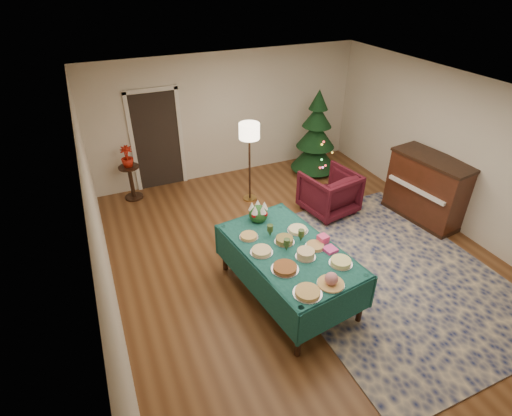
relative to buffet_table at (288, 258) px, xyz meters
name	(u,v)px	position (x,y,z in m)	size (l,w,h in m)	color
room_shell	(310,188)	(0.65, 0.61, 0.68)	(7.00, 7.00, 7.00)	#593319
doorway	(157,138)	(-0.95, 4.09, 0.43)	(1.08, 0.04, 2.16)	black
rug	(386,272)	(1.66, -0.24, -0.66)	(3.20, 4.20, 0.02)	#141F4D
buffet_table	(288,258)	(0.00, 0.00, 0.00)	(1.54, 2.30, 0.83)	black
platter_0	(308,292)	(-0.20, -0.87, 0.19)	(0.36, 0.36, 0.05)	silver
platter_1	(331,280)	(0.14, -0.84, 0.24)	(0.34, 0.34, 0.18)	silver
platter_2	(341,262)	(0.48, -0.56, 0.20)	(0.31, 0.31, 0.07)	silver
platter_3	(285,268)	(-0.25, -0.36, 0.19)	(0.37, 0.37, 0.06)	silver
platter_4	(306,254)	(0.12, -0.25, 0.22)	(0.28, 0.28, 0.11)	silver
platter_5	(315,246)	(0.35, -0.11, 0.19)	(0.29, 0.29, 0.05)	silver
platter_6	(262,251)	(-0.38, 0.08, 0.19)	(0.32, 0.32, 0.06)	silver
platter_7	(284,240)	(0.01, 0.16, 0.20)	(0.29, 0.29, 0.08)	silver
platter_8	(298,230)	(0.32, 0.33, 0.19)	(0.32, 0.32, 0.05)	silver
platter_9	(249,236)	(-0.41, 0.47, 0.19)	(0.28, 0.28, 0.05)	silver
goblet_0	(270,230)	(-0.11, 0.38, 0.27)	(0.09, 0.09, 0.19)	#2D471E
goblet_1	(301,235)	(0.24, 0.09, 0.27)	(0.09, 0.09, 0.19)	#2D471E
goblet_2	(287,245)	(-0.05, -0.02, 0.27)	(0.09, 0.09, 0.19)	#2D471E
napkin_stack	(330,250)	(0.50, -0.27, 0.19)	(0.17, 0.17, 0.04)	#E33F93
gift_box	(323,239)	(0.51, -0.05, 0.22)	(0.13, 0.13, 0.11)	#ED427C
centerpiece	(258,212)	(-0.10, 0.83, 0.31)	(0.30, 0.30, 0.34)	#1E4C1E
armchair	(329,190)	(1.79, 1.71, -0.20)	(0.91, 0.86, 0.94)	#450E19
floor_lamp	(249,136)	(0.57, 2.77, 0.72)	(0.40, 0.40, 1.64)	#A57F3F
side_table	(132,183)	(-1.63, 3.78, -0.31)	(0.41, 0.41, 0.73)	black
potted_plant	(128,161)	(-1.63, 3.78, 0.18)	(0.24, 0.43, 0.24)	#AF1B0C
christmas_tree	(316,136)	(2.44, 3.36, 0.19)	(1.28, 1.28, 1.92)	black
piano	(427,189)	(3.32, 0.80, -0.05)	(0.86, 1.53, 1.26)	black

